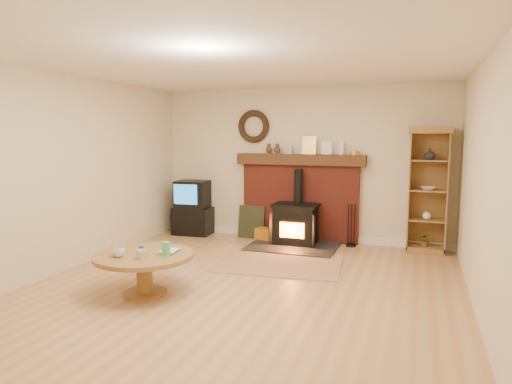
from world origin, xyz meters
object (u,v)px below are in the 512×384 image
at_px(wood_stove, 295,226).
at_px(coffee_table, 144,261).
at_px(tv_unit, 193,209).
at_px(curio_cabinet, 428,190).

height_order(wood_stove, coffee_table, wood_stove).
height_order(tv_unit, curio_cabinet, curio_cabinet).
relative_size(curio_cabinet, coffee_table, 1.72).
xyz_separation_m(tv_unit, curio_cabinet, (3.99, 0.09, 0.50)).
bearing_deg(wood_stove, coffee_table, -109.85).
bearing_deg(coffee_table, tv_unit, 107.61).
distance_m(curio_cabinet, coffee_table, 4.38).
height_order(wood_stove, tv_unit, wood_stove).
xyz_separation_m(wood_stove, tv_unit, (-1.98, 0.20, 0.14)).
height_order(curio_cabinet, coffee_table, curio_cabinet).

